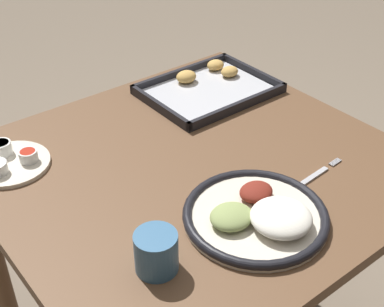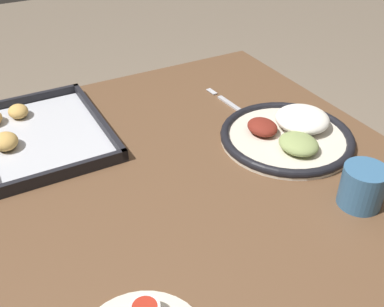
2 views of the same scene
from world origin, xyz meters
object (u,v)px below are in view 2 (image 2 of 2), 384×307
Objects in this scene: dinner_plate at (289,134)px; fork at (235,107)px; drinking_cup at (362,187)px; baking_tray at (36,133)px.

dinner_plate is 1.38× the size of fork.
dinner_plate is at bearing -5.60° from drinking_cup.
drinking_cup reaches higher than fork.
drinking_cup is (-0.52, -0.48, 0.03)m from baking_tray.
drinking_cup is at bearing 176.53° from fork.
baking_tray is (0.10, 0.47, 0.01)m from fork.
drinking_cup is at bearing -137.56° from baking_tray.
dinner_plate reaches higher than baking_tray.
baking_tray is 0.71m from drinking_cup.
dinner_plate is at bearing -119.77° from baking_tray.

